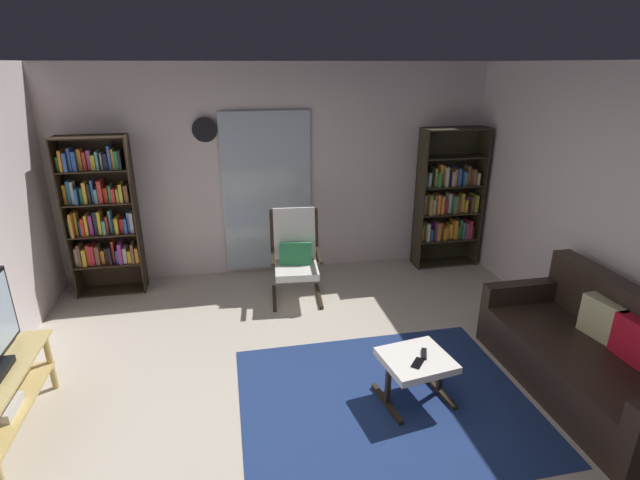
{
  "coord_description": "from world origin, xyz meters",
  "views": [
    {
      "loc": [
        -0.67,
        -2.94,
        2.57
      ],
      "look_at": [
        0.16,
        1.13,
        1.02
      ],
      "focal_mm": 26.62,
      "sensor_mm": 36.0,
      "label": 1
    }
  ],
  "objects_px": {
    "cell_phone": "(418,363)",
    "lounge_armchair": "(295,252)",
    "bookshelf_near_sofa": "(448,201)",
    "leather_sofa": "(595,358)",
    "bookshelf_near_tv": "(101,213)",
    "tv_remote": "(424,354)",
    "wall_clock": "(205,130)",
    "ottoman": "(416,365)"
  },
  "relations": [
    {
      "from": "tv_remote",
      "to": "leather_sofa",
      "type": "bearing_deg",
      "value": 15.12
    },
    {
      "from": "tv_remote",
      "to": "wall_clock",
      "type": "xyz_separation_m",
      "value": [
        -1.65,
        2.79,
        1.44
      ]
    },
    {
      "from": "lounge_armchair",
      "to": "ottoman",
      "type": "relative_size",
      "value": 1.75
    },
    {
      "from": "leather_sofa",
      "to": "tv_remote",
      "type": "distance_m",
      "value": 1.43
    },
    {
      "from": "leather_sofa",
      "to": "cell_phone",
      "type": "relative_size",
      "value": 13.32
    },
    {
      "from": "bookshelf_near_tv",
      "to": "tv_remote",
      "type": "bearing_deg",
      "value": -41.94
    },
    {
      "from": "bookshelf_near_tv",
      "to": "leather_sofa",
      "type": "distance_m",
      "value": 5.14
    },
    {
      "from": "bookshelf_near_sofa",
      "to": "ottoman",
      "type": "relative_size",
      "value": 3.13
    },
    {
      "from": "bookshelf_near_sofa",
      "to": "bookshelf_near_tv",
      "type": "bearing_deg",
      "value": 179.97
    },
    {
      "from": "cell_phone",
      "to": "tv_remote",
      "type": "bearing_deg",
      "value": 88.07
    },
    {
      "from": "bookshelf_near_tv",
      "to": "lounge_armchair",
      "type": "height_order",
      "value": "bookshelf_near_tv"
    },
    {
      "from": "wall_clock",
      "to": "cell_phone",
      "type": "bearing_deg",
      "value": -61.73
    },
    {
      "from": "bookshelf_near_tv",
      "to": "lounge_armchair",
      "type": "xyz_separation_m",
      "value": [
        2.14,
        -0.55,
        -0.44
      ]
    },
    {
      "from": "leather_sofa",
      "to": "cell_phone",
      "type": "bearing_deg",
      "value": 176.14
    },
    {
      "from": "tv_remote",
      "to": "cell_phone",
      "type": "xyz_separation_m",
      "value": [
        -0.09,
        -0.1,
        -0.0
      ]
    },
    {
      "from": "ottoman",
      "to": "wall_clock",
      "type": "xyz_separation_m",
      "value": [
        -1.58,
        2.81,
        1.52
      ]
    },
    {
      "from": "bookshelf_near_sofa",
      "to": "wall_clock",
      "type": "relative_size",
      "value": 6.3
    },
    {
      "from": "bookshelf_near_sofa",
      "to": "lounge_armchair",
      "type": "bearing_deg",
      "value": -165.51
    },
    {
      "from": "lounge_armchair",
      "to": "cell_phone",
      "type": "relative_size",
      "value": 7.3
    },
    {
      "from": "bookshelf_near_tv",
      "to": "wall_clock",
      "type": "relative_size",
      "value": 6.37
    },
    {
      "from": "tv_remote",
      "to": "wall_clock",
      "type": "height_order",
      "value": "wall_clock"
    },
    {
      "from": "leather_sofa",
      "to": "wall_clock",
      "type": "relative_size",
      "value": 6.43
    },
    {
      "from": "tv_remote",
      "to": "cell_phone",
      "type": "bearing_deg",
      "value": -109.3
    },
    {
      "from": "lounge_armchair",
      "to": "wall_clock",
      "type": "height_order",
      "value": "wall_clock"
    },
    {
      "from": "lounge_armchair",
      "to": "ottoman",
      "type": "height_order",
      "value": "lounge_armchair"
    },
    {
      "from": "wall_clock",
      "to": "lounge_armchair",
      "type": "bearing_deg",
      "value": -39.47
    },
    {
      "from": "lounge_armchair",
      "to": "cell_phone",
      "type": "xyz_separation_m",
      "value": [
        0.63,
        -2.13,
        -0.13
      ]
    },
    {
      "from": "cell_phone",
      "to": "bookshelf_near_sofa",
      "type": "bearing_deg",
      "value": 101.65
    },
    {
      "from": "lounge_armchair",
      "to": "tv_remote",
      "type": "distance_m",
      "value": 2.15
    },
    {
      "from": "leather_sofa",
      "to": "lounge_armchair",
      "type": "bearing_deg",
      "value": 133.75
    },
    {
      "from": "lounge_armchair",
      "to": "wall_clock",
      "type": "distance_m",
      "value": 1.78
    },
    {
      "from": "bookshelf_near_sofa",
      "to": "lounge_armchair",
      "type": "height_order",
      "value": "bookshelf_near_sofa"
    },
    {
      "from": "leather_sofa",
      "to": "bookshelf_near_sofa",
      "type": "bearing_deg",
      "value": 90.4
    },
    {
      "from": "ottoman",
      "to": "tv_remote",
      "type": "distance_m",
      "value": 0.11
    },
    {
      "from": "bookshelf_near_tv",
      "to": "cell_phone",
      "type": "xyz_separation_m",
      "value": [
        2.77,
        -2.68,
        -0.57
      ]
    },
    {
      "from": "bookshelf_near_sofa",
      "to": "ottoman",
      "type": "height_order",
      "value": "bookshelf_near_sofa"
    },
    {
      "from": "bookshelf_near_sofa",
      "to": "leather_sofa",
      "type": "xyz_separation_m",
      "value": [
        0.02,
        -2.77,
        -0.57
      ]
    },
    {
      "from": "leather_sofa",
      "to": "lounge_armchair",
      "type": "relative_size",
      "value": 1.82
    },
    {
      "from": "bookshelf_near_tv",
      "to": "bookshelf_near_sofa",
      "type": "xyz_separation_m",
      "value": [
        4.25,
        -0.0,
        -0.1
      ]
    },
    {
      "from": "tv_remote",
      "to": "wall_clock",
      "type": "distance_m",
      "value": 3.54
    },
    {
      "from": "cell_phone",
      "to": "lounge_armchair",
      "type": "bearing_deg",
      "value": 147.16
    },
    {
      "from": "lounge_armchair",
      "to": "leather_sofa",
      "type": "bearing_deg",
      "value": -46.25
    }
  ]
}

